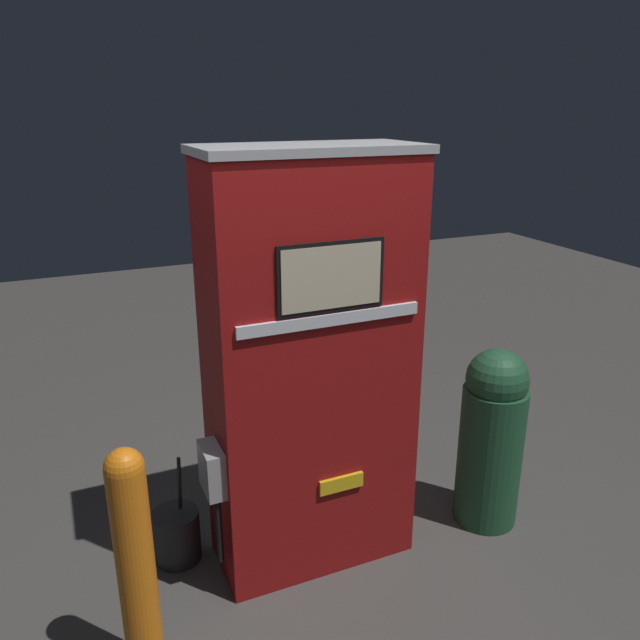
{
  "coord_description": "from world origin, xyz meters",
  "views": [
    {
      "loc": [
        -1.12,
        -2.42,
        2.36
      ],
      "look_at": [
        0.0,
        0.12,
        1.39
      ],
      "focal_mm": 35.0,
      "sensor_mm": 36.0,
      "label": 1
    }
  ],
  "objects_px": {
    "gas_pump": "(310,369)",
    "squeegee_bucket": "(177,535)",
    "safety_bollard": "(135,563)",
    "trash_bin": "(492,436)"
  },
  "relations": [
    {
      "from": "gas_pump",
      "to": "squeegee_bucket",
      "type": "bearing_deg",
      "value": 162.4
    },
    {
      "from": "gas_pump",
      "to": "safety_bollard",
      "type": "xyz_separation_m",
      "value": [
        -0.97,
        -0.46,
        -0.51
      ]
    },
    {
      "from": "trash_bin",
      "to": "squeegee_bucket",
      "type": "relative_size",
      "value": 1.69
    },
    {
      "from": "safety_bollard",
      "to": "trash_bin",
      "type": "height_order",
      "value": "safety_bollard"
    },
    {
      "from": "trash_bin",
      "to": "squeegee_bucket",
      "type": "xyz_separation_m",
      "value": [
        -1.76,
        0.38,
        -0.41
      ]
    },
    {
      "from": "safety_bollard",
      "to": "squeegee_bucket",
      "type": "xyz_separation_m",
      "value": [
        0.27,
        0.68,
        -0.44
      ]
    },
    {
      "from": "safety_bollard",
      "to": "squeegee_bucket",
      "type": "bearing_deg",
      "value": 68.13
    },
    {
      "from": "safety_bollard",
      "to": "gas_pump",
      "type": "bearing_deg",
      "value": 25.22
    },
    {
      "from": "gas_pump",
      "to": "safety_bollard",
      "type": "distance_m",
      "value": 1.19
    },
    {
      "from": "gas_pump",
      "to": "trash_bin",
      "type": "relative_size",
      "value": 2.02
    }
  ]
}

